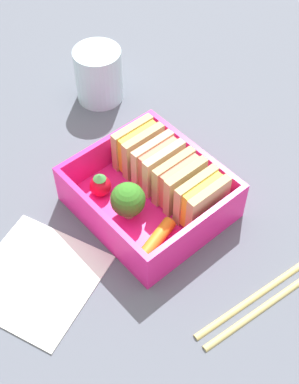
# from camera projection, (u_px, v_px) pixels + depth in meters

# --- Properties ---
(ground_plane) EXTENTS (1.20, 1.20, 0.02)m
(ground_plane) POSITION_uv_depth(u_px,v_px,m) (149.00, 212.00, 0.61)
(ground_plane) COLOR #545967
(bento_tray) EXTENTS (0.15, 0.14, 0.01)m
(bento_tray) POSITION_uv_depth(u_px,v_px,m) (149.00, 204.00, 0.60)
(bento_tray) COLOR #F21F86
(bento_tray) RESTS_ON ground_plane
(bento_rim) EXTENTS (0.15, 0.14, 0.04)m
(bento_rim) POSITION_uv_depth(u_px,v_px,m) (149.00, 189.00, 0.58)
(bento_rim) COLOR #F21F86
(bento_rim) RESTS_ON bento_tray
(sandwich_left) EXTENTS (0.03, 0.06, 0.05)m
(sandwich_left) POSITION_uv_depth(u_px,v_px,m) (138.00, 147.00, 0.61)
(sandwich_left) COLOR tan
(sandwich_left) RESTS_ON bento_tray
(sandwich_center_left) EXTENTS (0.03, 0.06, 0.05)m
(sandwich_center_left) POSITION_uv_depth(u_px,v_px,m) (158.00, 164.00, 0.59)
(sandwich_center_left) COLOR #E1B68D
(sandwich_center_left) RESTS_ON bento_tray
(sandwich_center) EXTENTS (0.03, 0.06, 0.05)m
(sandwich_center) POSITION_uv_depth(u_px,v_px,m) (179.00, 182.00, 0.57)
(sandwich_center) COLOR tan
(sandwich_center) RESTS_ON bento_tray
(sandwich_center_right) EXTENTS (0.03, 0.06, 0.05)m
(sandwich_center_right) POSITION_uv_depth(u_px,v_px,m) (202.00, 200.00, 0.56)
(sandwich_center_right) COLOR tan
(sandwich_center_right) RESTS_ON bento_tray
(strawberry_far_left) EXTENTS (0.02, 0.02, 0.03)m
(strawberry_far_left) POSITION_uv_depth(u_px,v_px,m) (100.00, 185.00, 0.59)
(strawberry_far_left) COLOR red
(strawberry_far_left) RESTS_ON bento_tray
(broccoli_floret) EXTENTS (0.04, 0.04, 0.05)m
(broccoli_floret) POSITION_uv_depth(u_px,v_px,m) (127.00, 199.00, 0.56)
(broccoli_floret) COLOR #84C965
(broccoli_floret) RESTS_ON bento_tray
(carrot_stick_far_left) EXTENTS (0.03, 0.05, 0.01)m
(carrot_stick_far_left) POSITION_uv_depth(u_px,v_px,m) (157.00, 239.00, 0.55)
(carrot_stick_far_left) COLOR orange
(carrot_stick_far_left) RESTS_ON bento_tray
(chopstick_pair) EXTENTS (0.04, 0.19, 0.01)m
(chopstick_pair) POSITION_uv_depth(u_px,v_px,m) (274.00, 291.00, 0.53)
(chopstick_pair) COLOR tan
(chopstick_pair) RESTS_ON ground_plane
(drinking_glass) EXTENTS (0.06, 0.06, 0.07)m
(drinking_glass) POSITION_uv_depth(u_px,v_px,m) (99.00, 75.00, 0.69)
(drinking_glass) COLOR silver
(drinking_glass) RESTS_ON ground_plane
(folded_napkin) EXTENTS (0.15, 0.15, 0.00)m
(folded_napkin) POSITION_uv_depth(u_px,v_px,m) (36.00, 278.00, 0.54)
(folded_napkin) COLOR white
(folded_napkin) RESTS_ON ground_plane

